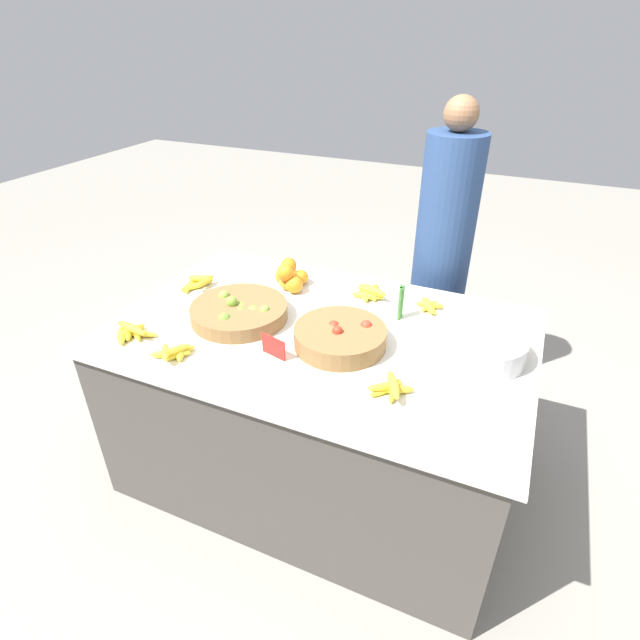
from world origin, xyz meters
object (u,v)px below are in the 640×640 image
(tomato_basket, at_px, (341,337))
(price_sign, at_px, (273,347))
(lime_bowl, at_px, (239,311))
(vendor_person, at_px, (440,273))
(metal_bowl, at_px, (481,346))

(tomato_basket, relative_size, price_sign, 3.27)
(lime_bowl, distance_m, tomato_basket, 0.48)
(tomato_basket, relative_size, vendor_person, 0.23)
(tomato_basket, distance_m, vendor_person, 0.92)
(lime_bowl, bearing_deg, price_sign, -35.04)
(lime_bowl, xyz_separation_m, tomato_basket, (0.48, -0.02, 0.01))
(tomato_basket, bearing_deg, metal_bowl, 15.31)
(tomato_basket, xyz_separation_m, price_sign, (-0.21, -0.17, 0.00))
(lime_bowl, height_order, tomato_basket, same)
(tomato_basket, distance_m, price_sign, 0.27)
(lime_bowl, distance_m, vendor_person, 1.12)
(lime_bowl, relative_size, tomato_basket, 1.14)
(tomato_basket, bearing_deg, lime_bowl, 177.90)
(metal_bowl, bearing_deg, lime_bowl, -172.89)
(tomato_basket, height_order, price_sign, tomato_basket)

